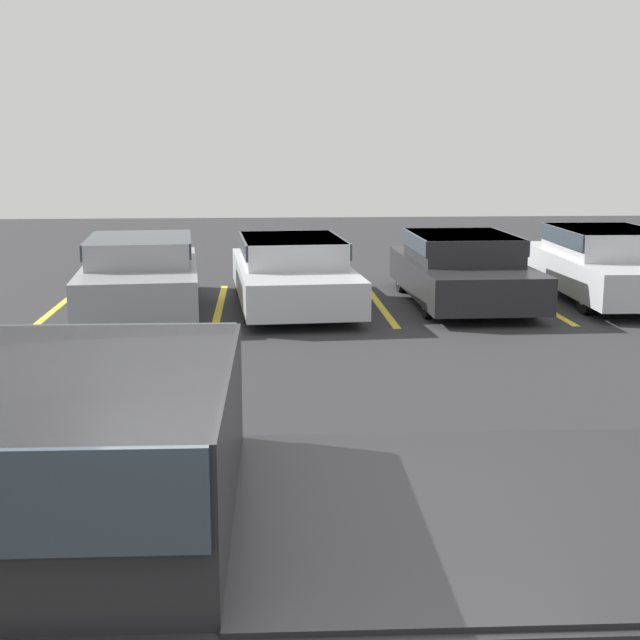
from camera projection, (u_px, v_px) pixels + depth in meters
name	position (u px, v px, depth m)	size (l,w,h in m)	color
stall_stripe_a	(57.00, 307.00, 14.94)	(0.12, 4.24, 0.01)	yellow
stall_stripe_b	(220.00, 305.00, 15.12)	(0.12, 4.24, 0.01)	yellow
stall_stripe_c	(379.00, 304.00, 15.30)	(0.12, 4.24, 0.01)	yellow
stall_stripe_d	(534.00, 302.00, 15.48)	(0.12, 4.24, 0.01)	yellow
pickup_truck	(56.00, 594.00, 3.60)	(5.82, 2.06, 1.85)	black
parked_sedan_a	(141.00, 271.00, 14.74)	(2.19, 4.61, 1.19)	gray
parked_sedan_b	(292.00, 270.00, 14.97)	(2.12, 4.74, 1.16)	#B7BABF
parked_sedan_c	(462.00, 266.00, 15.25)	(1.86, 4.42, 1.19)	#232326
parked_sedan_d	(606.00, 261.00, 15.66)	(1.89, 4.74, 1.24)	#B7BABF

